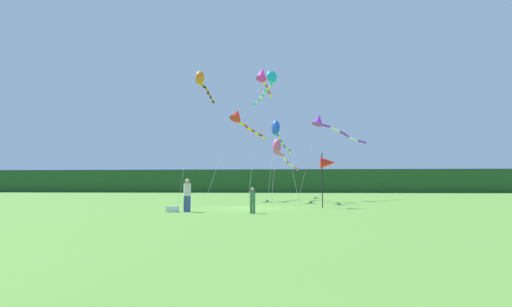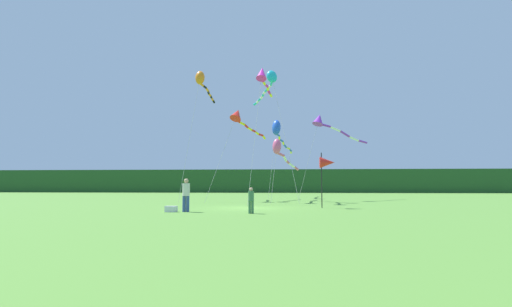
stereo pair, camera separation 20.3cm
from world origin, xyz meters
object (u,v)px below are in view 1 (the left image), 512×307
cooler_box (172,209)px  kite_purple (324,123)px  kite_orange (201,80)px  kite_cyan (270,81)px  banner_flag_pole (328,163)px  kite_rainbow (280,151)px  kite_blue (277,131)px  person_adult (187,193)px  person_child (253,199)px  kite_red (239,117)px  kite_magenta (262,75)px

cooler_box → kite_purple: 19.77m
kite_orange → kite_cyan: (6.42, -0.94, -0.45)m
banner_flag_pole → kite_rainbow: kite_rainbow is taller
banner_flag_pole → kite_cyan: size_ratio=0.29×
kite_rainbow → kite_blue: kite_blue is taller
person_adult → banner_flag_pole: 8.87m
kite_rainbow → kite_orange: 10.66m
cooler_box → kite_blue: size_ratio=0.06×
person_child → kite_orange: bearing=111.5°
banner_flag_pole → kite_cyan: kite_cyan is taller
kite_purple → kite_orange: bearing=-174.4°
kite_red → cooler_box: bearing=-96.9°
kite_orange → kite_purple: bearing=5.6°
kite_rainbow → kite_blue: 10.57m
person_child → banner_flag_pole: banner_flag_pole is taller
person_adult → kite_red: 15.73m
kite_orange → kite_red: (3.62, -0.35, -3.55)m
kite_rainbow → kite_red: kite_red is taller
cooler_box → kite_purple: kite_purple is taller
banner_flag_pole → kite_rainbow: 7.92m
person_child → kite_red: 16.79m
kite_purple → kite_blue: bearing=128.7°
kite_rainbow → kite_red: (-3.73, 3.08, 3.37)m
person_child → kite_purple: bearing=72.5°
person_adult → kite_red: (0.99, 14.27, 6.55)m
kite_orange → cooler_box: bearing=-82.7°
person_child → cooler_box: person_child is taller
banner_flag_pole → kite_cyan: 13.09m
person_child → kite_orange: kite_orange is taller
kite_cyan → kite_purple: (4.95, 2.07, -3.47)m
person_adult → person_child: person_adult is taller
kite_purple → kite_blue: size_ratio=0.80×
kite_rainbow → kite_red: bearing=140.4°
kite_purple → kite_blue: kite_blue is taller
kite_orange → kite_magenta: kite_orange is taller
person_adult → kite_blue: kite_blue is taller
kite_red → kite_rainbow: bearing=-39.6°
kite_rainbow → kite_purple: 6.78m
banner_flag_pole → kite_cyan: bearing=112.0°
cooler_box → kite_purple: (9.48, 15.88, 6.99)m
kite_purple → cooler_box: bearing=-120.8°
cooler_box → kite_red: 16.27m
person_adult → banner_flag_pole: banner_flag_pole is taller
person_child → kite_blue: bearing=87.9°
kite_orange → kite_cyan: kite_orange is taller
kite_orange → kite_cyan: size_ratio=1.04×
kite_blue → kite_magenta: 10.89m
banner_flag_pole → kite_orange: 17.01m
kite_blue → kite_red: bearing=-115.2°
cooler_box → banner_flag_pole: size_ratio=0.17×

